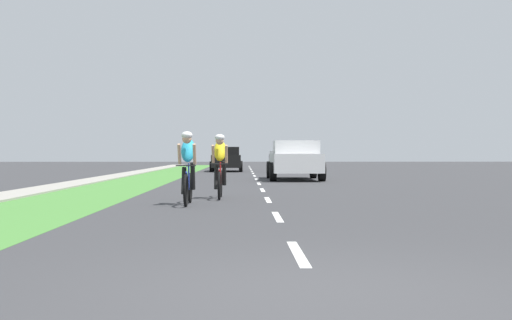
{
  "coord_description": "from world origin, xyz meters",
  "views": [
    {
      "loc": [
        -0.62,
        -4.9,
        1.11
      ],
      "look_at": [
        -0.0,
        22.51,
        0.83
      ],
      "focal_mm": 43.84,
      "sensor_mm": 36.0,
      "label": 1
    }
  ],
  "objects": [
    {
      "name": "ground_plane",
      "position": [
        0.0,
        20.0,
        0.0
      ],
      "size": [
        120.0,
        120.0,
        0.0
      ],
      "primitive_type": "plane",
      "color": "#38383A"
    },
    {
      "name": "grass_verge",
      "position": [
        -4.72,
        20.0,
        0.0
      ],
      "size": [
        2.68,
        70.0,
        0.01
      ],
      "primitive_type": "cube",
      "color": "#478438",
      "rests_on": "ground_plane"
    },
    {
      "name": "sidewalk_concrete",
      "position": [
        -6.67,
        20.0,
        0.0
      ],
      "size": [
        1.22,
        70.0,
        0.1
      ],
      "primitive_type": "cube",
      "color": "#9E998E",
      "rests_on": "ground_plane"
    },
    {
      "name": "lane_markings_center",
      "position": [
        0.0,
        24.0,
        0.0
      ],
      "size": [
        0.12,
        53.8,
        0.01
      ],
      "color": "white",
      "rests_on": "ground_plane"
    },
    {
      "name": "cyclist_lead",
      "position": [
        -1.79,
        8.59,
        0.81
      ],
      "size": [
        0.42,
        1.72,
        1.58
      ],
      "color": "black",
      "rests_on": "ground_plane"
    },
    {
      "name": "cyclist_trailing",
      "position": [
        -1.16,
        10.46,
        0.81
      ],
      "size": [
        0.42,
        1.72,
        1.58
      ],
      "color": "black",
      "rests_on": "ground_plane"
    },
    {
      "name": "pickup_white",
      "position": [
        1.6,
        21.44,
        0.83
      ],
      "size": [
        2.22,
        5.1,
        1.64
      ],
      "color": "silver",
      "rests_on": "ground_plane"
    },
    {
      "name": "sedan_black",
      "position": [
        -1.58,
        34.08,
        0.77
      ],
      "size": [
        1.98,
        4.3,
        1.52
      ],
      "color": "black",
      "rests_on": "ground_plane"
    }
  ]
}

